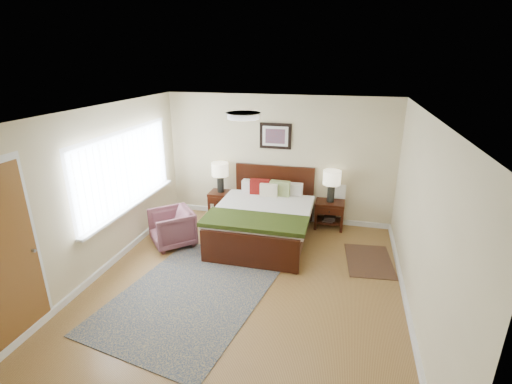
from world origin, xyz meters
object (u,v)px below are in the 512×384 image
bed (264,213)px  nightstand_right (329,212)px  lamp_left (220,172)px  lamp_right (332,180)px  rug_persian (191,295)px  nightstand_left (221,198)px  armchair (172,228)px

bed → nightstand_right: bed is taller
lamp_left → bed: bearing=-36.1°
lamp_right → rug_persian: lamp_right is taller
bed → rug_persian: size_ratio=0.78×
nightstand_right → lamp_right: bearing=90.0°
lamp_right → rug_persian: bearing=-122.6°
nightstand_right → lamp_left: bearing=179.6°
nightstand_left → lamp_right: size_ratio=0.90×
lamp_left → nightstand_left: bearing=-90.0°
lamp_right → armchair: bearing=-152.6°
lamp_right → armchair: (-2.65, -1.37, -0.65)m
bed → nightstand_left: 1.33m
lamp_left → armchair: 1.58m
lamp_left → lamp_right: (2.22, 0.00, -0.00)m
bed → rug_persian: bed is taller
nightstand_right → armchair: 2.98m
nightstand_left → armchair: bearing=-108.0°
lamp_left → armchair: lamp_left is taller
nightstand_left → nightstand_right: 2.22m
nightstand_left → rug_persian: nightstand_left is taller
nightstand_left → armchair: 1.43m
bed → rug_persian: 2.08m
nightstand_right → rug_persian: size_ratio=0.21×
nightstand_left → lamp_left: 0.55m
bed → nightstand_left: bed is taller
nightstand_right → rug_persian: 3.23m
bed → lamp_right: size_ratio=3.39×
bed → lamp_right: 1.45m
lamp_right → rug_persian: size_ratio=0.23×
nightstand_left → nightstand_right: bearing=0.2°
armchair → rug_persian: (0.92, -1.34, -0.32)m
bed → lamp_left: (-1.08, 0.79, 0.46)m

